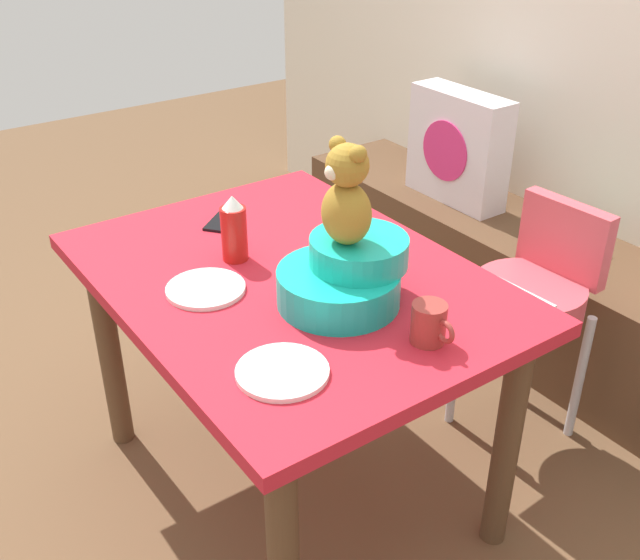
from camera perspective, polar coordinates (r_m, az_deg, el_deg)
ground_plane at (r=2.41m, az=-2.01°, el=-15.10°), size 8.00×8.00×0.00m
window_bench at (r=2.94m, az=17.61°, el=-1.71°), size 2.60×0.44×0.46m
pillow_floral_left at (r=3.07m, az=10.44°, el=9.88°), size 0.44×0.15×0.44m
book_stack at (r=2.83m, az=18.16°, el=3.10°), size 0.20×0.14×0.08m
dining_table at (r=2.02m, az=-2.33°, el=-2.34°), size 1.18×0.88×0.74m
highchair at (r=2.39m, az=15.77°, el=-1.00°), size 0.34×0.46×0.79m
infant_seat_teal at (r=1.81m, az=1.93°, el=0.37°), size 0.30×0.33×0.16m
teddy_bear at (r=1.72m, az=2.03°, el=6.38°), size 0.13×0.12×0.25m
ketchup_bottle at (r=2.01m, az=-6.55°, el=3.81°), size 0.07×0.07×0.18m
coffee_mug at (r=1.69m, az=8.32°, el=-3.29°), size 0.12×0.08×0.09m
dinner_plate_near at (r=1.90m, az=-8.68°, el=-0.66°), size 0.20×0.20×0.01m
dinner_plate_far at (r=1.59m, az=-2.88°, el=-6.97°), size 0.20×0.20×0.01m
cell_phone at (r=2.26m, az=-7.37°, el=4.48°), size 0.14×0.16×0.01m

